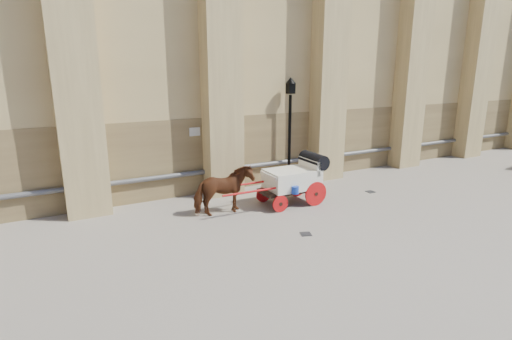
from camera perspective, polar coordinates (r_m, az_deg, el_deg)
ground at (r=13.48m, az=5.53°, el=-6.80°), size 90.00×90.00×0.00m
horse at (r=13.51m, az=-4.65°, el=-2.96°), size 0.91×1.99×1.68m
carriage at (r=14.64m, az=5.63°, el=-1.05°), size 4.15×1.48×1.81m
street_lamp at (r=16.89m, az=4.84°, el=5.97°), size 0.42×0.42×4.49m
drain_grate_near at (r=12.24m, az=7.13°, el=-9.06°), size 0.41×0.41×0.01m
drain_grate_far at (r=16.78m, az=16.04°, el=-3.00°), size 0.32×0.32×0.01m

